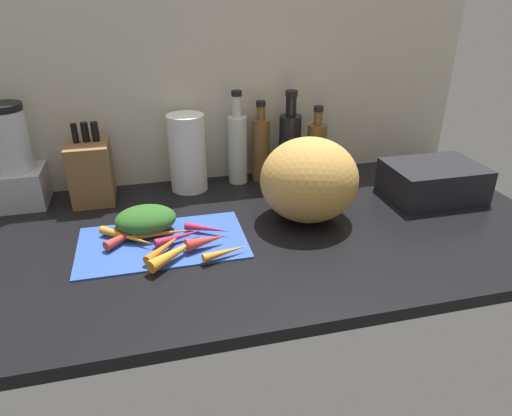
# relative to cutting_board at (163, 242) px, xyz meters

# --- Properties ---
(ground_plane) EXTENTS (1.70, 0.80, 0.03)m
(ground_plane) POSITION_rel_cutting_board_xyz_m (0.18, 0.03, -0.02)
(ground_plane) COLOR black
(wall_back) EXTENTS (1.70, 0.03, 0.60)m
(wall_back) POSITION_rel_cutting_board_xyz_m (0.18, 0.41, 0.30)
(wall_back) COLOR beige
(wall_back) RESTS_ON ground_plane
(cutting_board) EXTENTS (0.41, 0.24, 0.01)m
(cutting_board) POSITION_rel_cutting_board_xyz_m (0.00, 0.00, 0.00)
(cutting_board) COLOR #2D51B7
(cutting_board) RESTS_ON ground_plane
(carrot_0) EXTENTS (0.14, 0.13, 0.02)m
(carrot_0) POSITION_rel_cutting_board_xyz_m (-0.07, 0.04, 0.02)
(carrot_0) COLOR red
(carrot_0) RESTS_ON cutting_board
(carrot_1) EXTENTS (0.12, 0.05, 0.02)m
(carrot_1) POSITION_rel_cutting_board_xyz_m (0.14, -0.11, 0.01)
(carrot_1) COLOR orange
(carrot_1) RESTS_ON cutting_board
(carrot_2) EXTENTS (0.11, 0.12, 0.02)m
(carrot_2) POSITION_rel_cutting_board_xyz_m (0.01, -0.05, 0.02)
(carrot_2) COLOR orange
(carrot_2) RESTS_ON cutting_board
(carrot_3) EXTENTS (0.14, 0.12, 0.02)m
(carrot_3) POSITION_rel_cutting_board_xyz_m (-0.08, 0.02, 0.01)
(carrot_3) COLOR orange
(carrot_3) RESTS_ON cutting_board
(carrot_4) EXTENTS (0.14, 0.07, 0.02)m
(carrot_4) POSITION_rel_cutting_board_xyz_m (-0.05, 0.08, 0.02)
(carrot_4) COLOR orange
(carrot_4) RESTS_ON cutting_board
(carrot_5) EXTENTS (0.15, 0.02, 0.02)m
(carrot_5) POSITION_rel_cutting_board_xyz_m (0.00, 0.02, 0.01)
(carrot_5) COLOR orange
(carrot_5) RESTS_ON cutting_board
(carrot_6) EXTENTS (0.11, 0.06, 0.03)m
(carrot_6) POSITION_rel_cutting_board_xyz_m (0.10, -0.05, 0.02)
(carrot_6) COLOR red
(carrot_6) RESTS_ON cutting_board
(carrot_7) EXTENTS (0.15, 0.13, 0.03)m
(carrot_7) POSITION_rel_cutting_board_xyz_m (0.03, -0.08, 0.02)
(carrot_7) COLOR orange
(carrot_7) RESTS_ON cutting_board
(carrot_8) EXTENTS (0.12, 0.08, 0.02)m
(carrot_8) POSITION_rel_cutting_board_xyz_m (0.12, 0.01, 0.01)
(carrot_8) COLOR #B2264C
(carrot_8) RESTS_ON cutting_board
(carrot_9) EXTENTS (0.13, 0.06, 0.02)m
(carrot_9) POSITION_rel_cutting_board_xyz_m (0.04, -0.01, 0.02)
(carrot_9) COLOR #B2264C
(carrot_9) RESTS_ON cutting_board
(carrot_greens_pile) EXTENTS (0.15, 0.12, 0.07)m
(carrot_greens_pile) POSITION_rel_cutting_board_xyz_m (-0.04, 0.06, 0.04)
(carrot_greens_pile) COLOR #2D6023
(carrot_greens_pile) RESTS_ON cutting_board
(winter_squash) EXTENTS (0.26, 0.25, 0.23)m
(winter_squash) POSITION_rel_cutting_board_xyz_m (0.40, 0.04, 0.11)
(winter_squash) COLOR gold
(winter_squash) RESTS_ON ground_plane
(knife_block) EXTENTS (0.12, 0.14, 0.23)m
(knife_block) POSITION_rel_cutting_board_xyz_m (-0.18, 0.31, 0.09)
(knife_block) COLOR brown
(knife_block) RESTS_ON ground_plane
(blender_appliance) EXTENTS (0.14, 0.14, 0.29)m
(blender_appliance) POSITION_rel_cutting_board_xyz_m (-0.38, 0.32, 0.12)
(blender_appliance) COLOR #B2B2B7
(blender_appliance) RESTS_ON ground_plane
(paper_towel_roll) EXTENTS (0.11, 0.11, 0.24)m
(paper_towel_roll) POSITION_rel_cutting_board_xyz_m (0.10, 0.32, 0.11)
(paper_towel_roll) COLOR white
(paper_towel_roll) RESTS_ON ground_plane
(bottle_0) EXTENTS (0.06, 0.06, 0.29)m
(bottle_0) POSITION_rel_cutting_board_xyz_m (0.26, 0.34, 0.11)
(bottle_0) COLOR silver
(bottle_0) RESTS_ON ground_plane
(bottle_1) EXTENTS (0.06, 0.06, 0.26)m
(bottle_1) POSITION_rel_cutting_board_xyz_m (0.34, 0.34, 0.10)
(bottle_1) COLOR brown
(bottle_1) RESTS_ON ground_plane
(bottle_2) EXTENTS (0.07, 0.07, 0.29)m
(bottle_2) POSITION_rel_cutting_board_xyz_m (0.43, 0.32, 0.11)
(bottle_2) COLOR black
(bottle_2) RESTS_ON ground_plane
(bottle_3) EXTENTS (0.06, 0.06, 0.24)m
(bottle_3) POSITION_rel_cutting_board_xyz_m (0.51, 0.31, 0.09)
(bottle_3) COLOR brown
(bottle_3) RESTS_ON ground_plane
(dish_rack) EXTENTS (0.27, 0.20, 0.10)m
(dish_rack) POSITION_rel_cutting_board_xyz_m (0.81, 0.09, 0.05)
(dish_rack) COLOR black
(dish_rack) RESTS_ON ground_plane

